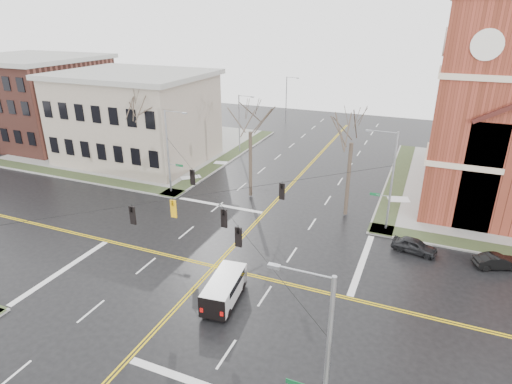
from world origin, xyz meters
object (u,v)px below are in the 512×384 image
at_px(signal_pole_nw, 169,149).
at_px(tree_nw_far, 144,112).
at_px(signal_pole_ne, 390,179).
at_px(streetlight_north_b, 287,98).
at_px(cargo_van, 225,287).
at_px(parked_car_b, 497,261).
at_px(tree_ne, 352,138).
at_px(streetlight_north_a, 240,121).
at_px(tree_nw_near, 250,127).
at_px(signal_pole_se, 323,362).
at_px(parked_car_a, 414,246).

xyz_separation_m(signal_pole_nw, tree_nw_far, (-4.17, 1.77, 3.30)).
distance_m(signal_pole_ne, signal_pole_nw, 22.64).
height_order(streetlight_north_b, cargo_van, streetlight_north_b).
distance_m(parked_car_b, tree_ne, 15.41).
height_order(streetlight_north_a, tree_nw_near, tree_nw_near).
bearing_deg(signal_pole_nw, tree_nw_near, 15.61).
relative_size(signal_pole_ne, tree_nw_near, 0.86).
xyz_separation_m(streetlight_north_b, tree_nw_far, (-4.84, -34.73, 3.78)).
distance_m(signal_pole_se, tree_nw_near, 29.20).
distance_m(streetlight_north_a, parked_car_a, 31.90).
bearing_deg(signal_pole_ne, cargo_van, -120.12).
bearing_deg(parked_car_a, parked_car_b, -79.57).
distance_m(parked_car_a, tree_nw_near, 19.27).
height_order(parked_car_b, tree_ne, tree_ne).
xyz_separation_m(cargo_van, tree_ne, (4.79, 16.52, 6.74)).
bearing_deg(parked_car_a, tree_nw_far, 90.96).
bearing_deg(streetlight_north_a, tree_nw_far, -108.17).
xyz_separation_m(signal_pole_nw, parked_car_b, (31.51, -3.20, -4.39)).
xyz_separation_m(signal_pole_ne, signal_pole_nw, (-22.64, 0.00, 0.00)).
relative_size(signal_pole_se, tree_nw_far, 0.79).
relative_size(cargo_van, parked_car_b, 1.43).
height_order(streetlight_north_a, tree_ne, tree_ne).
distance_m(signal_pole_se, streetlight_north_a, 45.20).
xyz_separation_m(streetlight_north_a, cargo_van, (13.32, -31.42, -3.41)).
height_order(signal_pole_se, parked_car_a, signal_pole_se).
bearing_deg(streetlight_north_b, parked_car_b, -52.16).
relative_size(cargo_van, tree_ne, 0.45).
bearing_deg(tree_ne, streetlight_north_a, 140.54).
height_order(parked_car_a, tree_ne, tree_ne).
xyz_separation_m(signal_pole_ne, cargo_van, (-8.66, -14.92, -3.89)).
xyz_separation_m(signal_pole_ne, streetlight_north_b, (-21.97, 36.50, -0.48)).
relative_size(streetlight_north_a, tree_nw_near, 0.76).
relative_size(signal_pole_se, parked_car_b, 2.64).
bearing_deg(streetlight_north_a, parked_car_a, -38.47).
bearing_deg(parked_car_b, parked_car_a, 66.47).
relative_size(signal_pole_ne, tree_nw_far, 0.79).
relative_size(signal_pole_nw, tree_nw_near, 0.86).
height_order(streetlight_north_a, parked_car_b, streetlight_north_a).
distance_m(signal_pole_ne, tree_nw_far, 27.07).
relative_size(signal_pole_se, streetlight_north_b, 1.12).
relative_size(parked_car_a, tree_nw_far, 0.31).
bearing_deg(tree_nw_near, signal_pole_ne, -9.31).
distance_m(streetlight_north_b, parked_car_b, 50.42).
bearing_deg(signal_pole_ne, tree_nw_near, 170.69).
xyz_separation_m(parked_car_a, tree_ne, (-6.69, 4.79, 7.19)).
bearing_deg(streetlight_north_a, tree_ne, -39.46).
bearing_deg(tree_nw_near, parked_car_a, -17.95).
xyz_separation_m(cargo_van, parked_car_b, (17.52, 11.72, -0.49)).
bearing_deg(streetlight_north_b, parked_car_a, -58.01).
xyz_separation_m(signal_pole_ne, tree_ne, (-3.87, 1.60, 2.85)).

